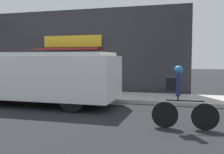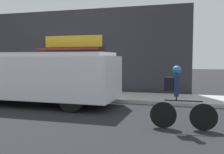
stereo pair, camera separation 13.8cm
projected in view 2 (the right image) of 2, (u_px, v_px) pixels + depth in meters
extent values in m
plane|color=#232326|center=(30.00, 98.00, 12.16)|extent=(70.00, 70.00, 0.00)
cube|color=#ADAAA3|center=(44.00, 93.00, 13.33)|extent=(28.00, 2.48, 0.15)
cube|color=#2D2D33|center=(59.00, 51.00, 14.66)|extent=(14.37, 0.18, 4.47)
cube|color=gold|center=(73.00, 41.00, 14.24)|extent=(3.38, 0.05, 0.62)
cube|color=maroon|center=(70.00, 49.00, 13.88)|extent=(3.55, 0.87, 0.10)
cube|color=white|center=(48.00, 77.00, 10.35)|extent=(5.49, 2.32, 1.63)
cube|color=white|center=(48.00, 54.00, 10.29)|extent=(5.05, 2.13, 0.14)
cube|color=red|center=(35.00, 72.00, 12.08)|extent=(0.03, 0.44, 0.44)
cylinder|color=black|center=(7.00, 89.00, 12.08)|extent=(0.91, 0.27, 0.91)
cylinder|color=black|center=(91.00, 92.00, 10.91)|extent=(0.91, 0.27, 0.91)
cylinder|color=black|center=(72.00, 99.00, 9.07)|extent=(0.91, 0.27, 0.91)
cylinder|color=black|center=(204.00, 117.00, 6.77)|extent=(0.71, 0.07, 0.71)
cylinder|color=black|center=(163.00, 115.00, 7.03)|extent=(0.71, 0.07, 0.71)
cylinder|color=black|center=(183.00, 101.00, 6.87)|extent=(0.98, 0.08, 0.04)
cylinder|color=black|center=(176.00, 98.00, 6.91)|extent=(0.04, 0.04, 0.12)
cube|color=navy|center=(177.00, 85.00, 6.88)|extent=(0.13, 0.20, 0.58)
sphere|color=#2375B7|center=(177.00, 70.00, 6.85)|extent=(0.23, 0.23, 0.23)
cube|color=black|center=(169.00, 84.00, 6.93)|extent=(0.27, 0.15, 0.36)
cylinder|color=#2D5138|center=(61.00, 82.00, 13.82)|extent=(0.54, 0.54, 0.89)
cylinder|color=black|center=(61.00, 73.00, 13.79)|extent=(0.55, 0.55, 0.04)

